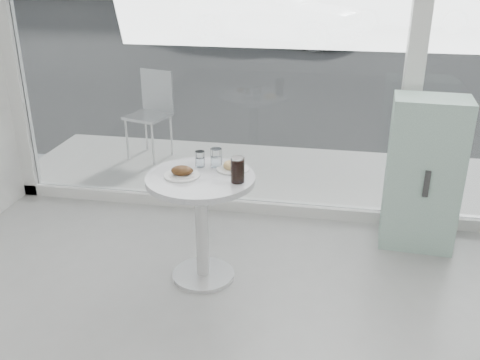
% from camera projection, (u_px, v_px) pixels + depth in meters
% --- Properties ---
extents(room_shell, '(6.00, 6.00, 6.00)m').
position_uv_depth(room_shell, '(81.00, 119.00, 0.73)').
color(room_shell, white).
rests_on(room_shell, ground).
extents(storefront, '(5.00, 0.14, 3.00)m').
position_uv_depth(storefront, '(307.00, 11.00, 4.01)').
color(storefront, white).
rests_on(storefront, ground).
extents(main_table, '(0.72, 0.72, 0.77)m').
position_uv_depth(main_table, '(201.00, 206.00, 3.57)').
color(main_table, silver).
rests_on(main_table, ground).
extents(patio_deck, '(5.60, 1.60, 0.05)m').
position_uv_depth(patio_deck, '(297.00, 176.00, 5.41)').
color(patio_deck, silver).
rests_on(patio_deck, ground).
extents(street, '(40.00, 24.00, 0.00)m').
position_uv_depth(street, '(331.00, 27.00, 16.45)').
color(street, '#313131').
rests_on(street, ground).
extents(mint_cabinet, '(0.56, 0.40, 1.17)m').
position_uv_depth(mint_cabinet, '(423.00, 174.00, 4.00)').
color(mint_cabinet, '#86AB9A').
rests_on(mint_cabinet, ground).
extents(patio_chair, '(0.50, 0.50, 0.92)m').
position_uv_depth(patio_chair, '(152.00, 109.00, 5.72)').
color(patio_chair, silver).
rests_on(patio_chair, patio_deck).
extents(car_white, '(5.08, 3.29, 1.61)m').
position_uv_depth(car_white, '(271.00, 9.00, 13.41)').
color(car_white, silver).
rests_on(car_white, street).
extents(car_silver, '(4.21, 1.68, 1.36)m').
position_uv_depth(car_silver, '(408.00, 6.00, 15.41)').
color(car_silver, '#9FA2A7').
rests_on(car_silver, street).
extents(plate_fritter, '(0.24, 0.24, 0.07)m').
position_uv_depth(plate_fritter, '(182.00, 172.00, 3.47)').
color(plate_fritter, white).
rests_on(plate_fritter, main_table).
extents(plate_donut, '(0.22, 0.22, 0.05)m').
position_uv_depth(plate_donut, '(233.00, 167.00, 3.58)').
color(plate_donut, white).
rests_on(plate_donut, main_table).
extents(water_tumbler_a, '(0.07, 0.07, 0.11)m').
position_uv_depth(water_tumbler_a, '(200.00, 160.00, 3.63)').
color(water_tumbler_a, white).
rests_on(water_tumbler_a, main_table).
extents(water_tumbler_b, '(0.08, 0.08, 0.13)m').
position_uv_depth(water_tumbler_b, '(216.00, 159.00, 3.62)').
color(water_tumbler_b, white).
rests_on(water_tumbler_b, main_table).
extents(cola_glass, '(0.09, 0.09, 0.17)m').
position_uv_depth(cola_glass, '(238.00, 170.00, 3.36)').
color(cola_glass, white).
rests_on(cola_glass, main_table).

